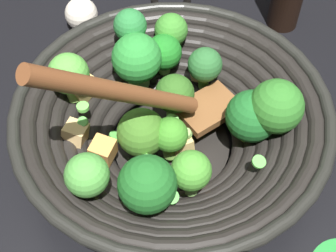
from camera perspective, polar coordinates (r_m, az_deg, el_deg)
ground_plane at (r=0.58m, az=0.43°, el=-2.70°), size 4.00×4.00×0.00m
wok at (r=0.53m, az=0.46°, el=0.79°), size 0.39×0.35×0.22m
garlic_bulb at (r=0.72m, az=-10.19°, el=12.87°), size 0.05×0.05×0.05m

